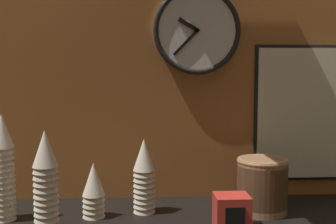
% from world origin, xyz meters
% --- Properties ---
extents(wall_tiled_back, '(1.60, 0.03, 1.05)m').
position_xyz_m(wall_tiled_back, '(0.00, 0.27, 0.53)').
color(wall_tiled_back, '#A3602D').
rests_on(wall_tiled_back, ground_plane).
extents(cup_stack_center, '(0.07, 0.07, 0.25)m').
position_xyz_m(cup_stack_center, '(-0.11, 0.08, 0.12)').
color(cup_stack_center, beige).
rests_on(cup_stack_center, ground_plane).
extents(cup_stack_far_left, '(0.07, 0.07, 0.34)m').
position_xyz_m(cup_stack_far_left, '(-0.56, 0.03, 0.17)').
color(cup_stack_far_left, beige).
rests_on(cup_stack_far_left, ground_plane).
extents(cup_stack_center_left, '(0.07, 0.07, 0.18)m').
position_xyz_m(cup_stack_center_left, '(-0.28, 0.04, 0.09)').
color(cup_stack_center_left, beige).
rests_on(cup_stack_center_left, ground_plane).
extents(cup_stack_left, '(0.07, 0.07, 0.30)m').
position_xyz_m(cup_stack_left, '(-0.40, -0.09, 0.15)').
color(cup_stack_left, beige).
rests_on(cup_stack_left, ground_plane).
extents(bowl_stack_right, '(0.17, 0.17, 0.18)m').
position_xyz_m(bowl_stack_right, '(0.28, 0.06, 0.10)').
color(bowl_stack_right, '#996B47').
rests_on(bowl_stack_right, ground_plane).
extents(wall_clock, '(0.32, 0.03, 0.32)m').
position_xyz_m(wall_clock, '(0.08, 0.23, 0.62)').
color(wall_clock, white).
extents(menu_board, '(0.41, 0.01, 0.51)m').
position_xyz_m(menu_board, '(0.50, 0.24, 0.31)').
color(menu_board, black).
extents(napkin_dispenser, '(0.10, 0.10, 0.10)m').
position_xyz_m(napkin_dispenser, '(0.15, -0.09, 0.05)').
color(napkin_dispenser, red).
rests_on(napkin_dispenser, ground_plane).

